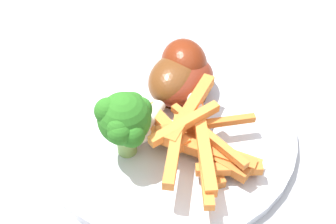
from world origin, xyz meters
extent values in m
cube|color=#B7B7BC|center=(0.00, 0.00, 0.70)|extent=(1.28, 0.72, 0.03)
cylinder|color=silver|center=(-0.07, -0.04, 0.72)|extent=(0.27, 0.27, 0.01)
cylinder|color=#87B359|center=(-0.11, -0.07, 0.74)|extent=(0.02, 0.02, 0.03)
sphere|color=#2D7620|center=(-0.11, -0.07, 0.77)|extent=(0.05, 0.05, 0.05)
sphere|color=#2D7620|center=(-0.12, -0.08, 0.78)|extent=(0.02, 0.02, 0.02)
sphere|color=#2D7620|center=(-0.10, -0.06, 0.77)|extent=(0.02, 0.02, 0.02)
sphere|color=#2D7620|center=(-0.11, -0.08, 0.77)|extent=(0.02, 0.02, 0.02)
sphere|color=#2D7620|center=(-0.12, -0.09, 0.78)|extent=(0.02, 0.02, 0.02)
sphere|color=#2D7620|center=(-0.13, -0.07, 0.78)|extent=(0.02, 0.02, 0.02)
sphere|color=#2D7620|center=(-0.11, -0.05, 0.77)|extent=(0.03, 0.03, 0.03)
cube|color=orange|center=(-0.04, -0.08, 0.73)|extent=(0.10, 0.07, 0.01)
cube|color=orange|center=(-0.05, -0.12, 0.75)|extent=(0.02, 0.06, 0.01)
cube|color=#C86E2D|center=(-0.04, -0.09, 0.74)|extent=(0.07, 0.07, 0.01)
cube|color=orange|center=(-0.07, -0.06, 0.75)|extent=(0.04, 0.06, 0.01)
cube|color=orange|center=(-0.04, -0.08, 0.73)|extent=(0.02, 0.09, 0.01)
cube|color=orange|center=(-0.04, -0.06, 0.75)|extent=(0.10, 0.01, 0.01)
cube|color=orange|center=(-0.04, -0.08, 0.75)|extent=(0.06, 0.09, 0.01)
cube|color=orange|center=(-0.04, -0.09, 0.75)|extent=(0.02, 0.11, 0.01)
cube|color=orange|center=(-0.05, -0.09, 0.74)|extent=(0.10, 0.06, 0.01)
cube|color=orange|center=(-0.05, -0.05, 0.76)|extent=(0.06, 0.09, 0.01)
cube|color=orange|center=(-0.07, -0.10, 0.76)|extent=(0.03, 0.08, 0.01)
cube|color=orange|center=(-0.02, -0.11, 0.74)|extent=(0.06, 0.02, 0.01)
cube|color=#C76D2C|center=(-0.04, -0.07, 0.73)|extent=(0.05, 0.06, 0.01)
cube|color=orange|center=(-0.06, -0.07, 0.76)|extent=(0.07, 0.05, 0.01)
cylinder|color=#54190E|center=(-0.05, 0.01, 0.73)|extent=(0.05, 0.05, 0.00)
ellipsoid|color=maroon|center=(-0.05, 0.01, 0.75)|extent=(0.10, 0.10, 0.04)
cylinder|color=beige|center=(-0.09, -0.04, 0.75)|extent=(0.04, 0.04, 0.01)
sphere|color=silver|center=(-0.11, -0.05, 0.75)|extent=(0.02, 0.02, 0.02)
cylinder|color=#4B220E|center=(-0.05, 0.01, 0.73)|extent=(0.05, 0.05, 0.00)
ellipsoid|color=brown|center=(-0.05, 0.01, 0.75)|extent=(0.09, 0.09, 0.04)
cylinder|color=beige|center=(-0.09, -0.04, 0.75)|extent=(0.03, 0.04, 0.01)
sphere|color=silver|center=(-0.10, -0.06, 0.75)|extent=(0.02, 0.02, 0.02)
cylinder|color=#54180A|center=(-0.04, 0.03, 0.73)|extent=(0.05, 0.05, 0.00)
ellipsoid|color=maroon|center=(-0.04, 0.03, 0.75)|extent=(0.05, 0.06, 0.05)
cylinder|color=beige|center=(-0.04, -0.03, 0.75)|extent=(0.01, 0.04, 0.01)
sphere|color=silver|center=(-0.04, -0.04, 0.75)|extent=(0.02, 0.02, 0.02)
camera|label=1|loc=(-0.11, -0.35, 1.07)|focal=47.71mm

